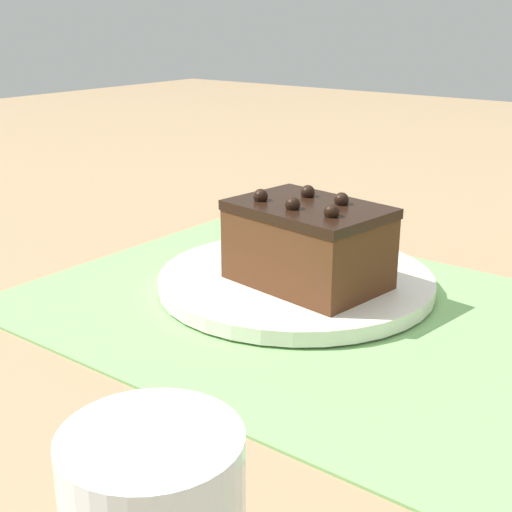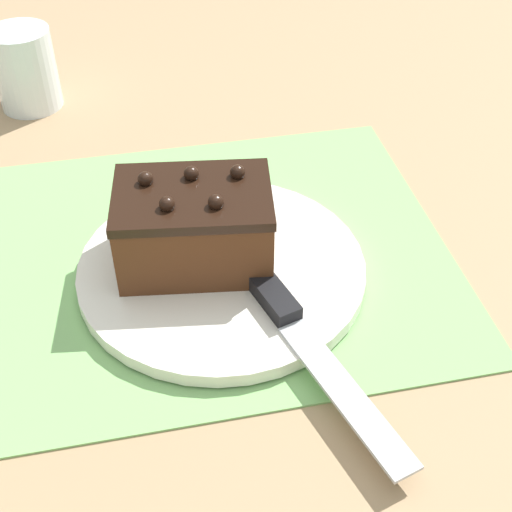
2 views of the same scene
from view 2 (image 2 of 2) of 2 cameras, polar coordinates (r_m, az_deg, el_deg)
The scene contains 6 objects.
ground_plane at distance 0.61m, azimuth -6.35°, elevation -0.30°, with size 3.00×3.00×0.00m, color #9E7F5B.
placemat_woven at distance 0.61m, azimuth -6.36°, elevation -0.16°, with size 0.46×0.34×0.00m, color #7AB266.
cake_plate at distance 0.58m, azimuth -2.75°, elevation -1.05°, with size 0.23×0.23×0.01m.
chocolate_cake at distance 0.56m, azimuth -4.97°, elevation 2.44°, with size 0.13×0.10×0.08m.
serving_knife at distance 0.52m, azimuth 2.93°, elevation -5.35°, with size 0.08×0.21×0.01m.
drinking_glass at distance 0.84m, azimuth -17.98°, elevation 14.04°, with size 0.07×0.07×0.09m.
Camera 2 is at (-0.03, -0.46, 0.40)m, focal length 50.00 mm.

